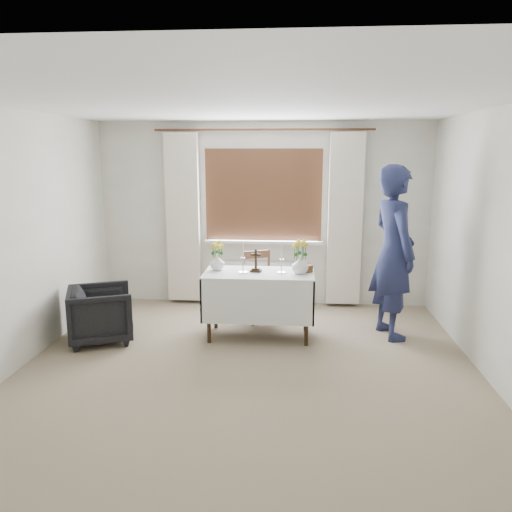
{
  "coord_description": "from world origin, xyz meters",
  "views": [
    {
      "loc": [
        0.44,
        -4.3,
        2.09
      ],
      "look_at": [
        0.02,
        0.95,
        0.99
      ],
      "focal_mm": 35.0,
      "sensor_mm": 36.0,
      "label": 1
    }
  ],
  "objects_px": {
    "wooden_chair": "(261,287)",
    "person": "(393,252)",
    "altar_table": "(259,305)",
    "flower_vase_left": "(217,262)",
    "armchair": "(101,314)",
    "flower_vase_right": "(300,265)",
    "wooden_cross": "(256,260)"
  },
  "relations": [
    {
      "from": "wooden_chair",
      "to": "person",
      "type": "bearing_deg",
      "value": -39.84
    },
    {
      "from": "altar_table",
      "to": "person",
      "type": "relative_size",
      "value": 0.63
    },
    {
      "from": "flower_vase_left",
      "to": "armchair",
      "type": "bearing_deg",
      "value": -164.72
    },
    {
      "from": "person",
      "to": "wooden_chair",
      "type": "bearing_deg",
      "value": 58.29
    },
    {
      "from": "flower_vase_left",
      "to": "flower_vase_right",
      "type": "bearing_deg",
      "value": -6.12
    },
    {
      "from": "altar_table",
      "to": "flower_vase_right",
      "type": "height_order",
      "value": "flower_vase_right"
    },
    {
      "from": "altar_table",
      "to": "person",
      "type": "distance_m",
      "value": 1.63
    },
    {
      "from": "wooden_cross",
      "to": "flower_vase_left",
      "type": "bearing_deg",
      "value": -178.86
    },
    {
      "from": "armchair",
      "to": "flower_vase_right",
      "type": "height_order",
      "value": "flower_vase_right"
    },
    {
      "from": "wooden_cross",
      "to": "person",
      "type": "bearing_deg",
      "value": 13.13
    },
    {
      "from": "flower_vase_left",
      "to": "flower_vase_right",
      "type": "height_order",
      "value": "flower_vase_right"
    },
    {
      "from": "wooden_chair",
      "to": "person",
      "type": "relative_size",
      "value": 0.45
    },
    {
      "from": "altar_table",
      "to": "wooden_chair",
      "type": "relative_size",
      "value": 1.42
    },
    {
      "from": "flower_vase_left",
      "to": "flower_vase_right",
      "type": "relative_size",
      "value": 0.91
    },
    {
      "from": "person",
      "to": "armchair",
      "type": "bearing_deg",
      "value": 81.02
    },
    {
      "from": "armchair",
      "to": "flower_vase_left",
      "type": "bearing_deg",
      "value": -96.63
    },
    {
      "from": "person",
      "to": "flower_vase_left",
      "type": "xyz_separation_m",
      "value": [
        -1.99,
        -0.09,
        -0.13
      ]
    },
    {
      "from": "altar_table",
      "to": "person",
      "type": "xyz_separation_m",
      "value": [
        1.51,
        0.16,
        0.6
      ]
    },
    {
      "from": "wooden_chair",
      "to": "flower_vase_left",
      "type": "distance_m",
      "value": 0.8
    },
    {
      "from": "armchair",
      "to": "person",
      "type": "height_order",
      "value": "person"
    },
    {
      "from": "wooden_chair",
      "to": "person",
      "type": "height_order",
      "value": "person"
    },
    {
      "from": "armchair",
      "to": "wooden_cross",
      "type": "xyz_separation_m",
      "value": [
        1.72,
        0.29,
        0.58
      ]
    },
    {
      "from": "armchair",
      "to": "flower_vase_left",
      "type": "distance_m",
      "value": 1.42
    },
    {
      "from": "wooden_cross",
      "to": "flower_vase_right",
      "type": "distance_m",
      "value": 0.5
    },
    {
      "from": "altar_table",
      "to": "armchair",
      "type": "height_order",
      "value": "altar_table"
    },
    {
      "from": "altar_table",
      "to": "person",
      "type": "height_order",
      "value": "person"
    },
    {
      "from": "flower_vase_right",
      "to": "person",
      "type": "bearing_deg",
      "value": 10.16
    },
    {
      "from": "armchair",
      "to": "wooden_cross",
      "type": "height_order",
      "value": "wooden_cross"
    },
    {
      "from": "person",
      "to": "flower_vase_right",
      "type": "bearing_deg",
      "value": 83.62
    },
    {
      "from": "flower_vase_right",
      "to": "armchair",
      "type": "bearing_deg",
      "value": -173.67
    },
    {
      "from": "flower_vase_left",
      "to": "wooden_cross",
      "type": "bearing_deg",
      "value": -6.81
    },
    {
      "from": "person",
      "to": "wooden_cross",
      "type": "relative_size",
      "value": 7.5
    }
  ]
}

